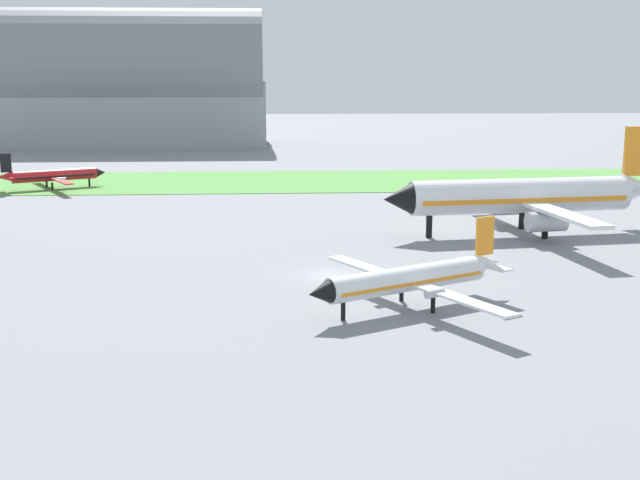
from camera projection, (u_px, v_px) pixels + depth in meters
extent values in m
plane|color=gray|center=(329.00, 275.00, 70.95)|extent=(600.00, 600.00, 0.00)
cube|color=#549342|center=(300.00, 181.00, 133.31)|extent=(360.00, 28.00, 0.08)
cylinder|color=white|center=(407.00, 279.00, 60.19)|extent=(12.67, 8.01, 1.86)
cone|color=black|center=(320.00, 293.00, 56.31)|extent=(2.50, 2.49, 1.82)
cone|color=white|center=(487.00, 263.00, 64.21)|extent=(3.09, 2.71, 1.68)
cube|color=orange|center=(407.00, 281.00, 60.22)|extent=(12.04, 7.69, 0.26)
cube|color=white|center=(458.00, 298.00, 56.19)|extent=(6.01, 9.63, 0.19)
cube|color=white|center=(370.00, 269.00, 64.70)|extent=(6.01, 9.63, 0.19)
cylinder|color=#B7BABF|center=(435.00, 293.00, 57.45)|extent=(1.59, 1.23, 0.60)
cylinder|color=#B7BABF|center=(379.00, 275.00, 62.90)|extent=(1.59, 1.23, 0.60)
cube|color=orange|center=(485.00, 236.00, 63.59)|extent=(1.58, 0.99, 2.98)
cube|color=white|center=(496.00, 268.00, 62.94)|extent=(2.22, 2.82, 0.15)
cube|color=white|center=(472.00, 261.00, 65.11)|extent=(2.22, 2.82, 0.15)
cylinder|color=black|center=(343.00, 311.00, 57.59)|extent=(0.34, 0.34, 1.30)
cylinder|color=black|center=(433.00, 304.00, 59.45)|extent=(0.34, 0.34, 1.30)
cylinder|color=black|center=(402.00, 293.00, 62.51)|extent=(0.34, 0.34, 1.30)
cylinder|color=red|center=(55.00, 175.00, 124.02)|extent=(11.70, 7.26, 1.71)
cone|color=black|center=(100.00, 173.00, 127.53)|extent=(2.30, 2.28, 1.68)
cone|color=red|center=(4.00, 177.00, 120.30)|extent=(2.84, 2.48, 1.54)
cube|color=black|center=(55.00, 176.00, 124.05)|extent=(11.11, 6.97, 0.24)
cube|color=red|center=(45.00, 174.00, 127.85)|extent=(5.45, 8.89, 0.17)
cube|color=red|center=(61.00, 181.00, 119.97)|extent=(5.45, 8.89, 0.17)
cylinder|color=#B7BABF|center=(51.00, 175.00, 126.67)|extent=(1.47, 1.12, 0.55)
cylinder|color=#B7BABF|center=(61.00, 179.00, 121.63)|extent=(1.47, 1.12, 0.55)
cube|color=black|center=(6.00, 163.00, 120.09)|extent=(1.46, 0.90, 2.74)
cube|color=red|center=(5.00, 176.00, 121.49)|extent=(2.03, 2.60, 0.14)
cube|color=red|center=(8.00, 178.00, 119.48)|extent=(2.03, 2.60, 0.14)
cylinder|color=black|center=(89.00, 183.00, 126.94)|extent=(0.31, 0.31, 1.20)
cylinder|color=black|center=(47.00, 184.00, 125.29)|extent=(0.31, 0.31, 1.20)
cylinder|color=black|center=(52.00, 187.00, 122.45)|extent=(0.31, 0.31, 1.20)
cylinder|color=white|center=(520.00, 196.00, 88.22)|extent=(24.28, 6.62, 3.67)
cone|color=black|center=(399.00, 199.00, 85.77)|extent=(3.76, 3.98, 3.60)
cone|color=white|center=(640.00, 188.00, 90.71)|extent=(5.04, 3.86, 3.30)
cube|color=orange|center=(520.00, 198.00, 88.28)|extent=(22.97, 6.53, 0.51)
cube|color=white|center=(560.00, 213.00, 80.76)|extent=(4.31, 16.18, 0.37)
cube|color=white|center=(496.00, 191.00, 96.18)|extent=(4.31, 16.18, 0.37)
cylinder|color=#B7BABF|center=(546.00, 222.00, 83.79)|extent=(4.22, 2.50, 2.02)
cylinder|color=#B7BABF|center=(506.00, 206.00, 93.66)|extent=(4.22, 2.50, 2.02)
cube|color=orange|center=(637.00, 151.00, 89.79)|extent=(3.03, 0.81, 5.34)
cube|color=white|center=(623.00, 186.00, 92.85)|extent=(2.57, 4.88, 0.29)
cylinder|color=black|center=(429.00, 227.00, 86.97)|extent=(0.66, 0.66, 2.33)
cylinder|color=black|center=(545.00, 228.00, 86.34)|extent=(0.66, 0.66, 2.33)
cylinder|color=black|center=(522.00, 218.00, 91.89)|extent=(0.66, 0.66, 2.33)
cube|color=#9399A3|center=(124.00, 114.00, 200.41)|extent=(68.50, 26.50, 15.17)
cylinder|color=gray|center=(122.00, 71.00, 198.41)|extent=(67.13, 29.14, 29.14)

